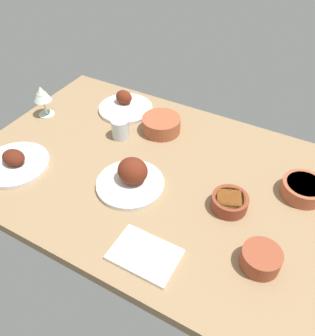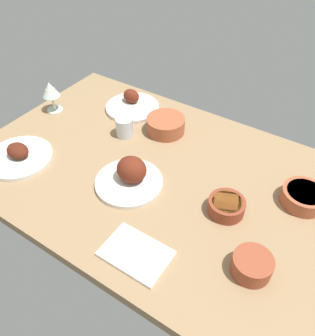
# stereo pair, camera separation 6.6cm
# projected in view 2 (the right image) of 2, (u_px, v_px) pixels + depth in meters

# --- Properties ---
(dining_table) EXTENTS (1.40, 0.90, 0.04)m
(dining_table) POSITION_uv_depth(u_px,v_px,m) (158.00, 176.00, 1.26)
(dining_table) COLOR #937551
(dining_table) RESTS_ON ground
(plate_center_main) EXTENTS (0.24, 0.24, 0.10)m
(plate_center_main) POSITION_uv_depth(u_px,v_px,m) (130.00, 176.00, 1.18)
(plate_center_main) COLOR silver
(plate_center_main) RESTS_ON dining_table
(plate_far_side) EXTENTS (0.24, 0.24, 0.08)m
(plate_far_side) POSITION_uv_depth(u_px,v_px,m) (132.00, 105.00, 1.55)
(plate_far_side) COLOR silver
(plate_far_side) RESTS_ON dining_table
(plate_near_viewer) EXTENTS (0.25, 0.25, 0.07)m
(plate_near_viewer) POSITION_uv_depth(u_px,v_px,m) (19.00, 156.00, 1.29)
(plate_near_viewer) COLOR silver
(plate_near_viewer) RESTS_ON dining_table
(bowl_soup) EXTENTS (0.12, 0.12, 0.05)m
(bowl_soup) POSITION_uv_depth(u_px,v_px,m) (226.00, 206.00, 1.09)
(bowl_soup) COLOR brown
(bowl_soup) RESTS_ON dining_table
(bowl_onions) EXTENTS (0.16, 0.16, 0.06)m
(bowl_onions) POSITION_uv_depth(u_px,v_px,m) (166.00, 124.00, 1.41)
(bowl_onions) COLOR #A35133
(bowl_onions) RESTS_ON dining_table
(bowl_cream) EXTENTS (0.15, 0.15, 0.05)m
(bowl_cream) POSITION_uv_depth(u_px,v_px,m) (304.00, 196.00, 1.12)
(bowl_cream) COLOR #A35133
(bowl_cream) RESTS_ON dining_table
(bowl_pasta) EXTENTS (0.11, 0.11, 0.06)m
(bowl_pasta) POSITION_uv_depth(u_px,v_px,m) (252.00, 265.00, 0.93)
(bowl_pasta) COLOR brown
(bowl_pasta) RESTS_ON dining_table
(wine_glass) EXTENTS (0.08, 0.08, 0.14)m
(wine_glass) POSITION_uv_depth(u_px,v_px,m) (50.00, 91.00, 1.48)
(wine_glass) COLOR silver
(wine_glass) RESTS_ON dining_table
(water_tumbler) EXTENTS (0.07, 0.07, 0.08)m
(water_tumbler) POSITION_uv_depth(u_px,v_px,m) (125.00, 127.00, 1.38)
(water_tumbler) COLOR silver
(water_tumbler) RESTS_ON dining_table
(folded_napkin) EXTENTS (0.20, 0.14, 0.01)m
(folded_napkin) POSITION_uv_depth(u_px,v_px,m) (136.00, 254.00, 0.99)
(folded_napkin) COLOR white
(folded_napkin) RESTS_ON dining_table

